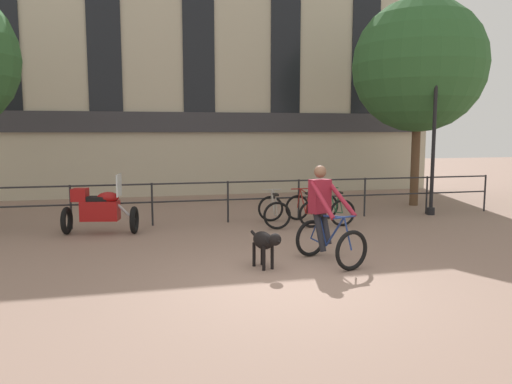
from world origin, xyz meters
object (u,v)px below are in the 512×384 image
(parked_bicycle_mid_left, at_px, (304,210))
(parked_bicycle_mid_right, at_px, (334,208))
(dog, at_px, (265,242))
(parked_motorcycle, at_px, (100,209))
(cyclist_with_bike, at_px, (326,219))
(parked_bicycle_near_lamp, at_px, (274,211))
(street_lamp, at_px, (434,131))

(parked_bicycle_mid_left, distance_m, parked_bicycle_mid_right, 0.79)
(dog, bearing_deg, parked_motorcycle, 110.28)
(parked_motorcycle, distance_m, parked_bicycle_mid_right, 5.66)
(cyclist_with_bike, distance_m, parked_bicycle_mid_left, 3.60)
(dog, bearing_deg, parked_bicycle_mid_right, 35.01)
(dog, height_order, parked_bicycle_near_lamp, parked_bicycle_near_lamp)
(cyclist_with_bike, xyz_separation_m, dog, (-1.15, -0.22, -0.30))
(parked_bicycle_near_lamp, bearing_deg, dog, 79.25)
(parked_bicycle_mid_left, relative_size, parked_bicycle_mid_right, 1.01)
(cyclist_with_bike, distance_m, street_lamp, 6.30)
(cyclist_with_bike, bearing_deg, parked_bicycle_mid_right, 47.58)
(parked_bicycle_mid_right, distance_m, street_lamp, 3.65)
(dog, height_order, parked_bicycle_mid_left, parked_bicycle_mid_left)
(cyclist_with_bike, xyz_separation_m, street_lamp, (4.65, 3.95, 1.55))
(parked_motorcycle, height_order, parked_bicycle_near_lamp, parked_motorcycle)
(dog, xyz_separation_m, parked_bicycle_mid_right, (2.76, 3.70, -0.11))
(parked_bicycle_mid_left, bearing_deg, cyclist_with_bike, 76.08)
(dog, relative_size, parked_bicycle_mid_left, 0.78)
(parked_motorcycle, bearing_deg, parked_bicycle_near_lamp, -78.59)
(cyclist_with_bike, distance_m, dog, 1.21)
(parked_bicycle_mid_right, bearing_deg, cyclist_with_bike, 65.39)
(parked_motorcycle, height_order, parked_bicycle_mid_left, parked_motorcycle)
(parked_motorcycle, bearing_deg, dog, -131.02)
(parked_bicycle_mid_left, distance_m, street_lamp, 4.33)
(cyclist_with_bike, bearing_deg, dog, 173.06)
(parked_bicycle_near_lamp, bearing_deg, street_lamp, -167.36)
(cyclist_with_bike, bearing_deg, parked_bicycle_near_lamp, 71.92)
(dog, distance_m, parked_bicycle_mid_left, 4.20)
(parked_bicycle_near_lamp, xyz_separation_m, parked_bicycle_mid_right, (1.58, -0.00, 0.00))
(street_lamp, bearing_deg, dog, -144.33)
(parked_bicycle_near_lamp, relative_size, parked_bicycle_mid_left, 1.06)
(parked_motorcycle, xyz_separation_m, street_lamp, (8.70, 0.53, 1.75))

